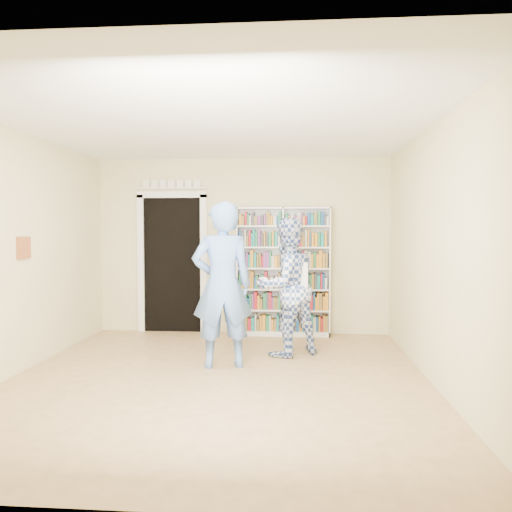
{
  "coord_description": "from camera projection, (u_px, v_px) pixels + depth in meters",
  "views": [
    {
      "loc": [
        0.82,
        -5.19,
        1.6
      ],
      "look_at": [
        0.34,
        0.9,
        1.28
      ],
      "focal_mm": 35.0,
      "sensor_mm": 36.0,
      "label": 1
    }
  ],
  "objects": [
    {
      "name": "floor",
      "position": [
        217.0,
        380.0,
        5.32
      ],
      "size": [
        5.0,
        5.0,
        0.0
      ],
      "primitive_type": "plane",
      "color": "olive",
      "rests_on": "ground"
    },
    {
      "name": "ceiling",
      "position": [
        216.0,
        124.0,
        5.17
      ],
      "size": [
        5.0,
        5.0,
        0.0
      ],
      "primitive_type": "plane",
      "rotation": [
        3.14,
        0.0,
        0.0
      ],
      "color": "white",
      "rests_on": "wall_back"
    },
    {
      "name": "wall_back",
      "position": [
        242.0,
        246.0,
        7.73
      ],
      "size": [
        4.5,
        0.0,
        4.5
      ],
      "primitive_type": "plane",
      "rotation": [
        1.57,
        0.0,
        0.0
      ],
      "color": "beige",
      "rests_on": "floor"
    },
    {
      "name": "wall_left",
      "position": [
        12.0,
        253.0,
        5.42
      ],
      "size": [
        0.0,
        5.0,
        5.0
      ],
      "primitive_type": "plane",
      "rotation": [
        1.57,
        0.0,
        1.57
      ],
      "color": "beige",
      "rests_on": "floor"
    },
    {
      "name": "wall_right",
      "position": [
        436.0,
        255.0,
        5.07
      ],
      "size": [
        0.0,
        5.0,
        5.0
      ],
      "primitive_type": "plane",
      "rotation": [
        1.57,
        0.0,
        -1.57
      ],
      "color": "beige",
      "rests_on": "floor"
    },
    {
      "name": "bookshelf",
      "position": [
        283.0,
        271.0,
        7.55
      ],
      "size": [
        1.41,
        0.26,
        1.94
      ],
      "rotation": [
        0.0,
        0.0,
        0.23
      ],
      "color": "white",
      "rests_on": "floor"
    },
    {
      "name": "doorway",
      "position": [
        172.0,
        257.0,
        7.81
      ],
      "size": [
        1.1,
        0.08,
        2.43
      ],
      "color": "black",
      "rests_on": "floor"
    },
    {
      "name": "wall_art",
      "position": [
        24.0,
        248.0,
        5.62
      ],
      "size": [
        0.03,
        0.25,
        0.25
      ],
      "primitive_type": "cube",
      "color": "brown",
      "rests_on": "wall_left"
    },
    {
      "name": "man_blue",
      "position": [
        222.0,
        285.0,
        5.78
      ],
      "size": [
        0.79,
        0.62,
        1.92
      ],
      "primitive_type": "imported",
      "rotation": [
        0.0,
        0.0,
        3.4
      ],
      "color": "#5F89D4",
      "rests_on": "floor"
    },
    {
      "name": "man_plaid",
      "position": [
        286.0,
        287.0,
        6.35
      ],
      "size": [
        1.08,
        1.03,
        1.75
      ],
      "primitive_type": "imported",
      "rotation": [
        0.0,
        0.0,
        3.74
      ],
      "color": "#2C4789",
      "rests_on": "floor"
    },
    {
      "name": "paper_sheet",
      "position": [
        299.0,
        275.0,
        6.15
      ],
      "size": [
        0.22,
        0.02,
        0.31
      ],
      "primitive_type": "cube",
      "rotation": [
        0.0,
        0.0,
        0.07
      ],
      "color": "white",
      "rests_on": "man_plaid"
    }
  ]
}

